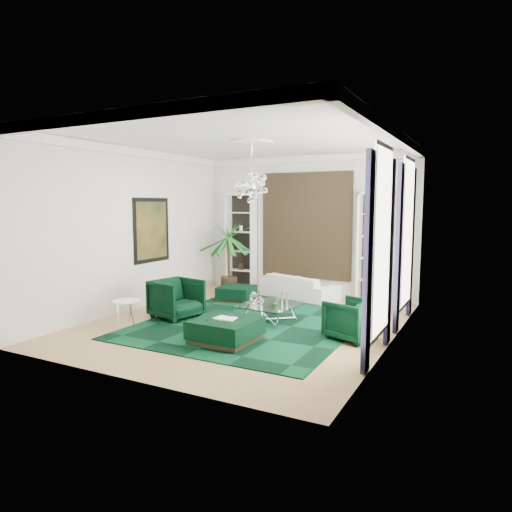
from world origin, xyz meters
The scene contains 30 objects.
floor centered at (0.00, 0.00, -0.01)m, with size 6.00×7.00×0.02m, color tan.
ceiling centered at (0.00, 0.00, 3.81)m, with size 6.00×7.00×0.02m, color white.
wall_back centered at (0.00, 3.51, 1.90)m, with size 6.00×0.02×3.80m, color silver.
wall_front centered at (0.00, -3.51, 1.90)m, with size 6.00×0.02×3.80m, color silver.
wall_left centered at (-3.01, 0.00, 1.90)m, with size 0.02×7.00×3.80m, color silver.
wall_right centered at (3.01, 0.00, 1.90)m, with size 0.02×7.00×3.80m, color silver.
crown_molding centered at (0.00, 0.00, 3.70)m, with size 6.00×7.00×0.18m, color white, non-canonical shape.
ceiling_medallion centered at (0.00, 0.30, 3.77)m, with size 0.90×0.90×0.05m, color white.
tapestry centered at (0.00, 3.46, 1.90)m, with size 2.50×0.06×2.80m, color black.
shelving_left centered at (-1.95, 3.31, 1.40)m, with size 0.90×0.38×2.80m, color white, non-canonical shape.
shelving_right centered at (1.95, 3.31, 1.40)m, with size 0.90×0.38×2.80m, color white, non-canonical shape.
painting centered at (-2.97, 0.60, 1.85)m, with size 0.04×1.30×1.60m, color black.
window_near centered at (2.99, -0.90, 1.90)m, with size 0.03×1.10×2.90m, color white.
curtain_near_a centered at (2.96, -1.68, 1.65)m, with size 0.07×0.30×3.25m, color black.
curtain_near_b centered at (2.96, -0.12, 1.65)m, with size 0.07×0.30×3.25m, color black.
window_far centered at (2.99, 1.50, 1.90)m, with size 0.03×1.10×2.90m, color white.
curtain_far_a centered at (2.96, 0.72, 1.65)m, with size 0.07×0.30×3.25m, color black.
curtain_far_b centered at (2.96, 2.28, 1.65)m, with size 0.07×0.30×3.25m, color black.
rug centered at (0.14, 0.13, 0.01)m, with size 4.20×5.00×0.02m, color black.
sofa centered at (0.05, 2.87, 0.31)m, with size 2.14×0.84×0.63m, color white.
armchair_left centered at (-1.54, -0.34, 0.43)m, with size 0.93×0.95×0.87m, color black.
armchair_right centered at (2.31, -0.12, 0.38)m, with size 0.81×0.83×0.76m, color black.
coffee_table centered at (0.43, 0.26, 0.19)m, with size 1.11×1.11×0.38m, color white, non-canonical shape.
ottoman_side centered at (-1.27, 1.83, 0.19)m, with size 0.84×0.84×0.37m, color black.
ottoman_front centered at (0.32, -1.33, 0.22)m, with size 1.08×1.08×0.43m, color black.
book centered at (0.32, -1.33, 0.45)m, with size 0.40×0.27×0.03m, color white.
side_table centered at (-2.00, -1.39, 0.27)m, with size 0.56×0.56×0.54m, color white.
palm centered at (-2.07, 2.80, 1.27)m, with size 1.59×1.59×2.54m, color #236C26, non-canonical shape.
chandelier centered at (0.03, 0.24, 2.85)m, with size 0.80×0.80×0.72m, color white, non-canonical shape.
table_plant centered at (0.71, 0.03, 0.51)m, with size 0.14×0.11×0.25m, color #236C26.
Camera 1 is at (4.53, -8.25, 2.52)m, focal length 32.00 mm.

